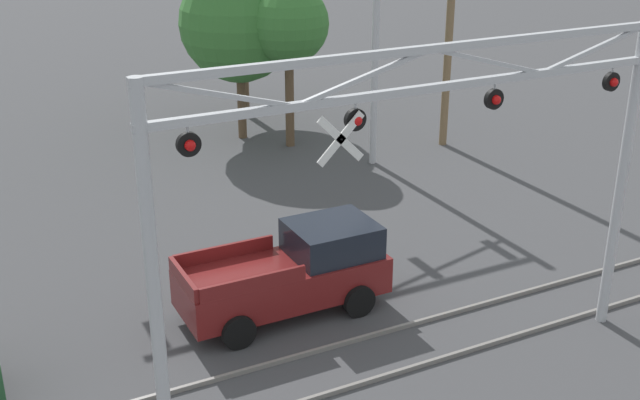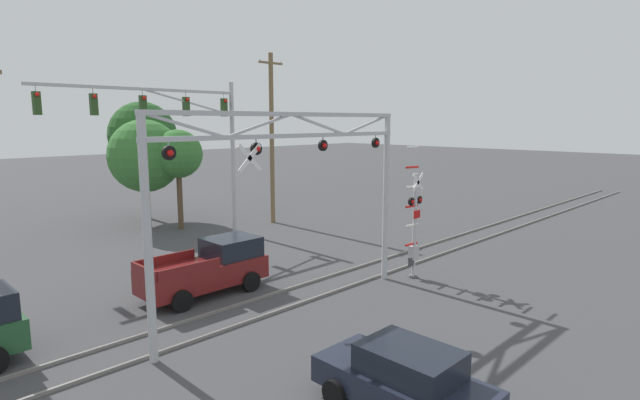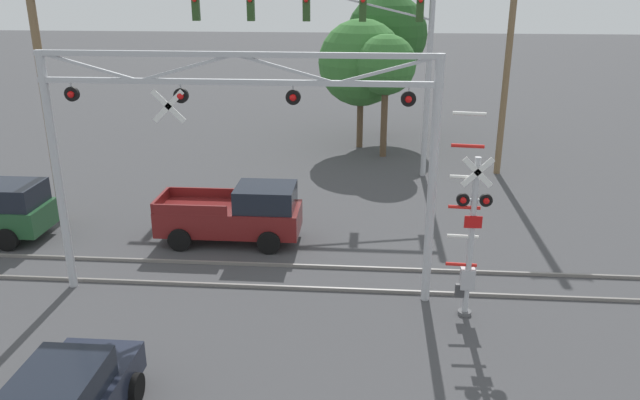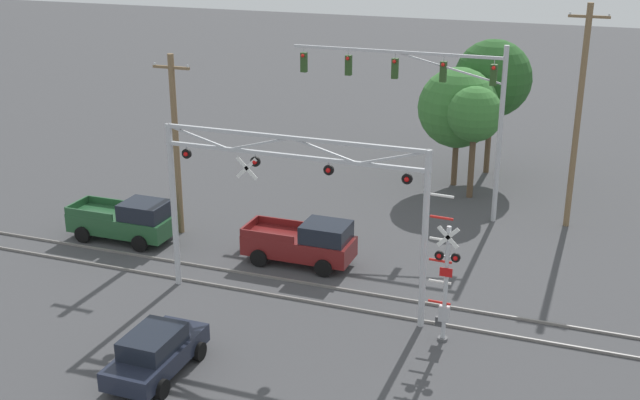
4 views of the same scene
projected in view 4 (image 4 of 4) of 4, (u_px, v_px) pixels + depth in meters
The scene contains 13 objects.
rail_track_near at pixel (296, 299), 31.14m from camera, with size 80.00×0.08×0.10m, color gray.
rail_track_far at pixel (309, 284), 32.40m from camera, with size 80.00×0.08×0.10m, color gray.
crossing_gantry at pixel (291, 192), 29.35m from camera, with size 10.29×0.27×6.68m.
crossing_signal_mast at pixel (445, 285), 27.55m from camera, with size 1.13×0.35×5.43m.
traffic_signal_span at pixel (441, 94), 37.99m from camera, with size 10.51×0.39×8.52m.
pickup_truck_lead at pixel (304, 243), 34.03m from camera, with size 4.71×2.07×1.97m.
pickup_truck_following at pixel (126, 220), 36.48m from camera, with size 4.85×2.07×1.97m.
sedan_waiting at pixel (156, 352), 25.95m from camera, with size 2.00×4.02×1.57m.
utility_pole_left at pixel (176, 143), 36.28m from camera, with size 1.80×0.28×8.38m.
utility_pole_right at pixel (578, 116), 36.68m from camera, with size 1.80×0.28×10.48m.
background_tree_beyond_span at pixel (458, 108), 42.78m from camera, with size 4.31×4.31×6.50m.
background_tree_far_left_verge at pixel (493, 79), 44.51m from camera, with size 4.33×4.33×7.64m.
background_tree_far_right_verge at pixel (475, 115), 40.84m from camera, with size 2.85×2.85×5.91m.
Camera 4 is at (10.69, -11.80, 14.28)m, focal length 45.00 mm.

